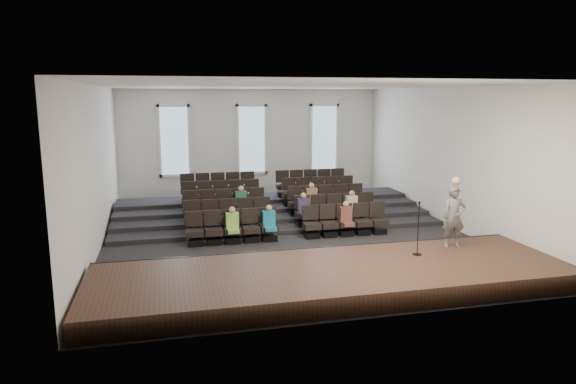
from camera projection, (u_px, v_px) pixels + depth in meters
The scene contains 14 objects.
ground at pixel (287, 234), 17.55m from camera, with size 14.00×14.00×0.00m, color black.
ceiling at pixel (286, 85), 16.64m from camera, with size 12.00×14.00×0.02m, color white.
wall_back at pixel (252, 144), 23.81m from camera, with size 12.00×0.04×5.00m, color silver.
wall_front at pixel (366, 204), 10.39m from camera, with size 12.00×0.04×5.00m, color silver.
wall_left at pixel (96, 168), 15.71m from camera, with size 0.04×14.00×5.00m, color silver.
wall_right at pixel (449, 157), 18.48m from camera, with size 0.04×14.00×5.00m, color silver.
stage at pixel (334, 278), 12.63m from camera, with size 11.80×3.60×0.50m, color #3D251A.
stage_lip at pixel (314, 256), 14.32m from camera, with size 11.80×0.06×0.52m, color black.
risers at pixel (268, 209), 20.55m from camera, with size 11.80×4.80×0.60m.
seating_rows at pixel (277, 206), 18.90m from camera, with size 6.80×4.70×1.67m.
windows at pixel (252, 139), 23.71m from camera, with size 8.44×0.10×3.24m.
audience at pixel (295, 209), 17.78m from camera, with size 4.85×2.64×1.10m.
speaker at pixel (454, 217), 14.22m from camera, with size 0.63×0.41×1.71m, color #585653.
mic_stand at pixel (418, 239), 13.59m from camera, with size 0.24×0.24×1.45m.
Camera 1 is at (-3.92, -16.53, 4.64)m, focal length 32.00 mm.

